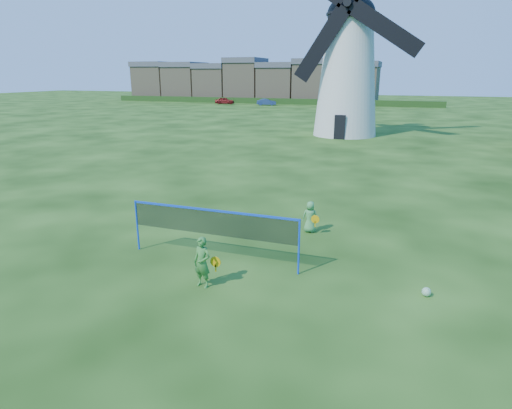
{
  "coord_description": "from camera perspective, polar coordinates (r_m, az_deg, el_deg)",
  "views": [
    {
      "loc": [
        4.26,
        -10.73,
        5.11
      ],
      "look_at": [
        0.2,
        0.5,
        1.5
      ],
      "focal_mm": 30.17,
      "sensor_mm": 36.0,
      "label": 1
    }
  ],
  "objects": [
    {
      "name": "hedge",
      "position": [
        81.23,
        1.0,
        13.57
      ],
      "size": [
        62.0,
        0.8,
        1.0
      ],
      "primitive_type": "cube",
      "color": "#193814",
      "rests_on": "ground"
    },
    {
      "name": "car_left",
      "position": [
        80.31,
        -4.17,
        13.56
      ],
      "size": [
        3.69,
        2.13,
        1.18
      ],
      "primitive_type": "imported",
      "rotation": [
        0.0,
        0.0,
        1.79
      ],
      "color": "maroon",
      "rests_on": "ground"
    },
    {
      "name": "terraced_houses",
      "position": [
        88.52,
        -0.98,
        16.02
      ],
      "size": [
        49.93,
        8.4,
        8.26
      ],
      "color": "#988565",
      "rests_on": "ground"
    },
    {
      "name": "car_right",
      "position": [
        76.97,
        1.4,
        13.42
      ],
      "size": [
        3.52,
        1.94,
        1.1
      ],
      "primitive_type": "imported",
      "rotation": [
        0.0,
        0.0,
        1.82
      ],
      "color": "navy",
      "rests_on": "ground"
    },
    {
      "name": "player_boy",
      "position": [
        14.56,
        7.2,
        -1.64
      ],
      "size": [
        0.64,
        0.44,
        1.07
      ],
      "rotation": [
        0.0,
        0.0,
        3.3
      ],
      "color": "#4B9B52",
      "rests_on": "ground"
    },
    {
      "name": "player_girl",
      "position": [
        10.83,
        -7.13,
        -7.63
      ],
      "size": [
        0.68,
        0.39,
        1.31
      ],
      "rotation": [
        0.0,
        0.0,
        -0.18
      ],
      "color": "#397F33",
      "rests_on": "ground"
    },
    {
      "name": "ground",
      "position": [
        12.63,
        -1.64,
        -7.06
      ],
      "size": [
        220.0,
        220.0,
        0.0
      ],
      "primitive_type": "plane",
      "color": "black",
      "rests_on": "ground"
    },
    {
      "name": "badminton_net",
      "position": [
        12.07,
        -5.82,
        -2.48
      ],
      "size": [
        5.05,
        0.05,
        1.55
      ],
      "color": "blue",
      "rests_on": "ground"
    },
    {
      "name": "windmill",
      "position": [
        38.81,
        12.08,
        17.31
      ],
      "size": [
        11.86,
        5.4,
        16.35
      ],
      "color": "silver",
      "rests_on": "ground"
    },
    {
      "name": "play_ball",
      "position": [
        11.31,
        21.66,
        -10.71
      ],
      "size": [
        0.22,
        0.22,
        0.22
      ],
      "primitive_type": "sphere",
      "color": "green",
      "rests_on": "ground"
    }
  ]
}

